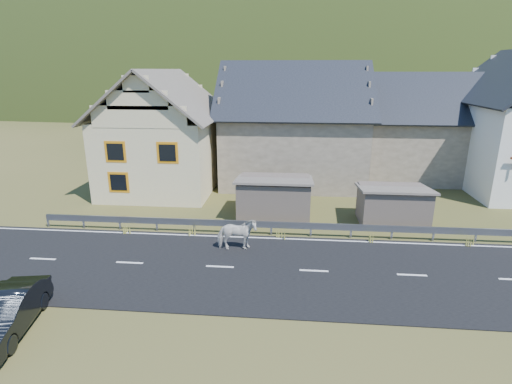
# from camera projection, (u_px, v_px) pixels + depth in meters

# --- Properties ---
(ground) EXTENTS (160.00, 160.00, 0.00)m
(ground) POSITION_uv_depth(u_px,v_px,m) (314.00, 272.00, 16.74)
(ground) COLOR #383E18
(ground) RESTS_ON ground
(road) EXTENTS (60.00, 7.00, 0.04)m
(road) POSITION_uv_depth(u_px,v_px,m) (314.00, 271.00, 16.74)
(road) COLOR black
(road) RESTS_ON ground
(lane_markings) EXTENTS (60.00, 6.60, 0.01)m
(lane_markings) POSITION_uv_depth(u_px,v_px,m) (314.00, 271.00, 16.73)
(lane_markings) COLOR silver
(lane_markings) RESTS_ON road
(guardrail) EXTENTS (28.10, 0.09, 0.75)m
(guardrail) POSITION_uv_depth(u_px,v_px,m) (311.00, 226.00, 20.08)
(guardrail) COLOR #93969B
(guardrail) RESTS_ON ground
(shed_left) EXTENTS (4.30, 3.30, 2.40)m
(shed_left) POSITION_uv_depth(u_px,v_px,m) (274.00, 198.00, 22.78)
(shed_left) COLOR #6A5B51
(shed_left) RESTS_ON ground
(shed_right) EXTENTS (3.80, 2.90, 2.20)m
(shed_right) POSITION_uv_depth(u_px,v_px,m) (393.00, 206.00, 21.76)
(shed_right) COLOR #6A5B51
(shed_right) RESTS_ON ground
(house_cream) EXTENTS (7.80, 9.80, 8.30)m
(house_cream) POSITION_uv_depth(u_px,v_px,m) (164.00, 126.00, 27.75)
(house_cream) COLOR beige
(house_cream) RESTS_ON ground
(house_stone_a) EXTENTS (10.80, 9.80, 8.90)m
(house_stone_a) POSITION_uv_depth(u_px,v_px,m) (294.00, 118.00, 29.74)
(house_stone_a) COLOR #9F927D
(house_stone_a) RESTS_ON ground
(house_stone_b) EXTENTS (9.80, 8.80, 8.10)m
(house_stone_b) POSITION_uv_depth(u_px,v_px,m) (423.00, 122.00, 30.89)
(house_stone_b) COLOR #9F927D
(house_stone_b) RESTS_ON ground
(mountain) EXTENTS (440.00, 280.00, 260.00)m
(mountain) POSITION_uv_depth(u_px,v_px,m) (305.00, 130.00, 193.50)
(mountain) COLOR #253110
(mountain) RESTS_ON ground
(conifer_patch) EXTENTS (76.00, 50.00, 28.00)m
(conifer_patch) POSITION_uv_depth(u_px,v_px,m) (121.00, 76.00, 124.45)
(conifer_patch) COLOR black
(conifer_patch) RESTS_ON ground
(horse) EXTENTS (1.08, 1.93, 1.55)m
(horse) POSITION_uv_depth(u_px,v_px,m) (237.00, 234.00, 18.49)
(horse) COLOR silver
(horse) RESTS_ON road
(car) EXTENTS (2.10, 4.17, 1.31)m
(car) POSITION_uv_depth(u_px,v_px,m) (6.00, 313.00, 12.76)
(car) COLOR black
(car) RESTS_ON ground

